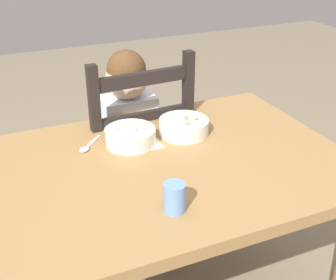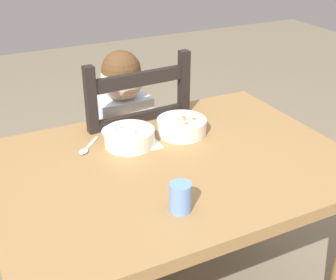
{
  "view_description": "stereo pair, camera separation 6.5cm",
  "coord_description": "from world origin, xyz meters",
  "px_view_note": "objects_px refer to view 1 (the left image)",
  "views": [
    {
      "loc": [
        -0.52,
        -1.15,
        1.43
      ],
      "look_at": [
        0.01,
        0.05,
        0.76
      ],
      "focal_mm": 48.44,
      "sensor_mm": 36.0,
      "label": 1
    },
    {
      "loc": [
        -0.58,
        -1.12,
        1.43
      ],
      "look_at": [
        0.01,
        0.05,
        0.76
      ],
      "focal_mm": 48.44,
      "sensor_mm": 36.0,
      "label": 2
    }
  ],
  "objects_px": {
    "dining_table": "(171,190)",
    "bowl_of_peas": "(131,136)",
    "dining_chair": "(133,163)",
    "child_figure": "(131,128)",
    "bowl_of_carrots": "(184,126)",
    "drinking_cup": "(174,197)",
    "spoon": "(87,147)"
  },
  "relations": [
    {
      "from": "dining_chair",
      "to": "child_figure",
      "type": "relative_size",
      "value": 1.01
    },
    {
      "from": "spoon",
      "to": "dining_table",
      "type": "bearing_deg",
      "value": -40.87
    },
    {
      "from": "dining_table",
      "to": "drinking_cup",
      "type": "distance_m",
      "value": 0.31
    },
    {
      "from": "dining_table",
      "to": "bowl_of_peas",
      "type": "relative_size",
      "value": 6.62
    },
    {
      "from": "child_figure",
      "to": "bowl_of_carrots",
      "type": "relative_size",
      "value": 5.31
    },
    {
      "from": "bowl_of_carrots",
      "to": "child_figure",
      "type": "bearing_deg",
      "value": 108.97
    },
    {
      "from": "dining_chair",
      "to": "bowl_of_peas",
      "type": "xyz_separation_m",
      "value": [
        -0.1,
        -0.3,
        0.29
      ]
    },
    {
      "from": "dining_chair",
      "to": "bowl_of_carrots",
      "type": "xyz_separation_m",
      "value": [
        0.1,
        -0.3,
        0.29
      ]
    },
    {
      "from": "bowl_of_carrots",
      "to": "dining_chair",
      "type": "bearing_deg",
      "value": 108.32
    },
    {
      "from": "dining_chair",
      "to": "bowl_of_peas",
      "type": "bearing_deg",
      "value": -109.2
    },
    {
      "from": "dining_table",
      "to": "child_figure",
      "type": "relative_size",
      "value": 1.2
    },
    {
      "from": "dining_table",
      "to": "bowl_of_carrots",
      "type": "height_order",
      "value": "bowl_of_carrots"
    },
    {
      "from": "drinking_cup",
      "to": "dining_chair",
      "type": "bearing_deg",
      "value": 79.97
    },
    {
      "from": "dining_chair",
      "to": "spoon",
      "type": "bearing_deg",
      "value": -133.18
    },
    {
      "from": "dining_table",
      "to": "drinking_cup",
      "type": "xyz_separation_m",
      "value": [
        -0.1,
        -0.25,
        0.15
      ]
    },
    {
      "from": "dining_chair",
      "to": "child_figure",
      "type": "xyz_separation_m",
      "value": [
        -0.0,
        -0.0,
        0.17
      ]
    },
    {
      "from": "child_figure",
      "to": "bowl_of_carrots",
      "type": "bearing_deg",
      "value": -71.03
    },
    {
      "from": "bowl_of_carrots",
      "to": "drinking_cup",
      "type": "height_order",
      "value": "drinking_cup"
    },
    {
      "from": "child_figure",
      "to": "dining_chair",
      "type": "bearing_deg",
      "value": 53.83
    },
    {
      "from": "dining_table",
      "to": "bowl_of_peas",
      "type": "xyz_separation_m",
      "value": [
        -0.08,
        0.16,
        0.14
      ]
    },
    {
      "from": "child_figure",
      "to": "bowl_of_peas",
      "type": "bearing_deg",
      "value": -108.97
    },
    {
      "from": "bowl_of_peas",
      "to": "bowl_of_carrots",
      "type": "xyz_separation_m",
      "value": [
        0.2,
        -0.0,
        -0.0
      ]
    },
    {
      "from": "dining_table",
      "to": "child_figure",
      "type": "height_order",
      "value": "child_figure"
    },
    {
      "from": "child_figure",
      "to": "bowl_of_carrots",
      "type": "height_order",
      "value": "child_figure"
    },
    {
      "from": "dining_table",
      "to": "spoon",
      "type": "xyz_separation_m",
      "value": [
        -0.22,
        0.19,
        0.12
      ]
    },
    {
      "from": "dining_chair",
      "to": "drinking_cup",
      "type": "height_order",
      "value": "dining_chair"
    },
    {
      "from": "dining_chair",
      "to": "bowl_of_peas",
      "type": "relative_size",
      "value": 5.58
    },
    {
      "from": "bowl_of_peas",
      "to": "drinking_cup",
      "type": "height_order",
      "value": "drinking_cup"
    },
    {
      "from": "dining_table",
      "to": "spoon",
      "type": "height_order",
      "value": "spoon"
    },
    {
      "from": "bowl_of_peas",
      "to": "child_figure",
      "type": "bearing_deg",
      "value": 71.03
    },
    {
      "from": "dining_table",
      "to": "bowl_of_peas",
      "type": "distance_m",
      "value": 0.23
    },
    {
      "from": "dining_chair",
      "to": "drinking_cup",
      "type": "xyz_separation_m",
      "value": [
        -0.13,
        -0.71,
        0.3
      ]
    }
  ]
}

